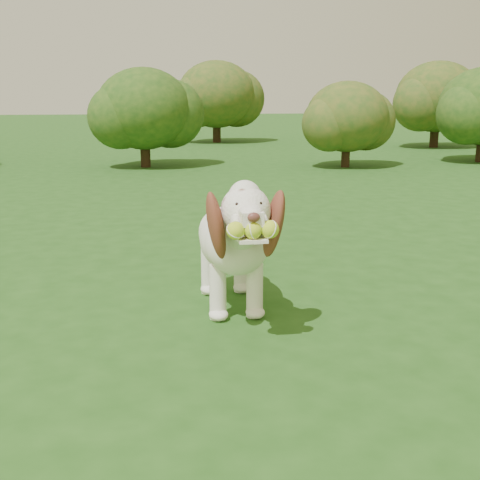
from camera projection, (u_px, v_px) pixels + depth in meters
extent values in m
plane|color=#1E4814|center=(255.00, 320.00, 3.44)|extent=(80.00, 80.00, 0.00)
ellipsoid|color=white|center=(230.00, 239.00, 3.62)|extent=(0.37, 0.71, 0.37)
ellipsoid|color=white|center=(237.00, 243.00, 3.36)|extent=(0.37, 0.37, 0.36)
ellipsoid|color=white|center=(224.00, 232.00, 3.86)|extent=(0.34, 0.34, 0.33)
cylinder|color=white|center=(241.00, 232.00, 3.20)|extent=(0.20, 0.29, 0.28)
sphere|color=white|center=(246.00, 211.00, 3.04)|extent=(0.26, 0.26, 0.26)
sphere|color=white|center=(245.00, 197.00, 3.04)|extent=(0.17, 0.17, 0.17)
cube|color=white|center=(251.00, 217.00, 2.90)|extent=(0.11, 0.15, 0.07)
ellipsoid|color=#592D28|center=(254.00, 217.00, 2.82)|extent=(0.06, 0.04, 0.05)
cube|color=white|center=(251.00, 239.00, 2.91)|extent=(0.14, 0.16, 0.02)
ellipsoid|color=brown|center=(216.00, 226.00, 3.04)|extent=(0.15, 0.24, 0.40)
ellipsoid|color=brown|center=(274.00, 224.00, 3.09)|extent=(0.15, 0.24, 0.40)
cylinder|color=white|center=(221.00, 221.00, 4.00)|extent=(0.07, 0.18, 0.14)
cylinder|color=white|center=(218.00, 292.00, 3.43)|extent=(0.10, 0.10, 0.32)
cylinder|color=white|center=(255.00, 290.00, 3.46)|extent=(0.10, 0.10, 0.32)
cylinder|color=white|center=(209.00, 269.00, 3.88)|extent=(0.10, 0.10, 0.32)
cylinder|color=white|center=(241.00, 268.00, 3.91)|extent=(0.10, 0.10, 0.32)
sphere|color=yellow|center=(236.00, 231.00, 2.84)|extent=(0.09, 0.09, 0.09)
sphere|color=yellow|center=(253.00, 230.00, 2.85)|extent=(0.09, 0.09, 0.09)
sphere|color=yellow|center=(270.00, 229.00, 2.87)|extent=(0.09, 0.09, 0.09)
cylinder|color=#382314|center=(217.00, 129.00, 16.45)|extent=(0.22, 0.22, 0.70)
ellipsoid|color=#1E4515|center=(216.00, 94.00, 16.23)|extent=(2.11, 2.11, 1.79)
cylinder|color=#382314|center=(145.00, 151.00, 10.76)|extent=(0.17, 0.17, 0.56)
ellipsoid|color=#1E4515|center=(144.00, 109.00, 10.58)|extent=(1.68, 1.68, 1.43)
cylinder|color=#382314|center=(434.00, 134.00, 14.83)|extent=(0.21, 0.21, 0.67)
ellipsoid|color=#1E4515|center=(437.00, 97.00, 14.63)|extent=(2.01, 2.01, 1.70)
cylinder|color=#382314|center=(346.00, 154.00, 10.76)|extent=(0.15, 0.15, 0.49)
ellipsoid|color=#1E4515|center=(347.00, 117.00, 10.61)|extent=(1.46, 1.46, 1.24)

